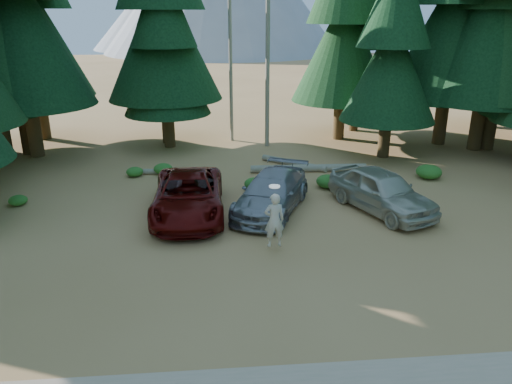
% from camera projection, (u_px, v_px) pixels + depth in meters
% --- Properties ---
extents(ground, '(160.00, 160.00, 0.00)m').
position_uv_depth(ground, '(291.00, 263.00, 15.77)').
color(ground, '#A57946').
rests_on(ground, ground).
extents(forest_belt_north, '(36.00, 7.00, 22.00)m').
position_uv_depth(forest_belt_north, '(253.00, 144.00, 29.80)').
color(forest_belt_north, black).
rests_on(forest_belt_north, ground).
extents(snag_front, '(0.24, 0.24, 12.00)m').
position_uv_depth(snag_front, '(268.00, 40.00, 27.33)').
color(snag_front, gray).
rests_on(snag_front, ground).
extents(snag_back, '(0.20, 0.20, 10.00)m').
position_uv_depth(snag_back, '(231.00, 56.00, 28.91)').
color(snag_back, gray).
rests_on(snag_back, ground).
extents(red_pickup, '(2.67, 5.77, 1.60)m').
position_uv_depth(red_pickup, '(188.00, 195.00, 19.26)').
color(red_pickup, '#570907').
rests_on(red_pickup, ground).
extents(silver_minivan_center, '(4.00, 5.56, 1.50)m').
position_uv_depth(silver_minivan_center, '(272.00, 193.00, 19.67)').
color(silver_minivan_center, '#929499').
rests_on(silver_minivan_center, ground).
extents(silver_minivan_right, '(3.79, 5.32, 1.68)m').
position_uv_depth(silver_minivan_right, '(382.00, 191.00, 19.64)').
color(silver_minivan_right, beige).
rests_on(silver_minivan_right, ground).
extents(frisbee_player, '(0.72, 0.51, 2.10)m').
position_uv_depth(frisbee_player, '(274.00, 220.00, 16.26)').
color(frisbee_player, beige).
rests_on(frisbee_player, ground).
extents(log_left, '(3.65, 0.49, 0.26)m').
position_uv_depth(log_left, '(181.00, 171.00, 24.32)').
color(log_left, gray).
rests_on(log_left, ground).
extents(log_mid, '(3.06, 2.67, 0.31)m').
position_uv_depth(log_mid, '(294.00, 163.00, 25.51)').
color(log_mid, gray).
rests_on(log_mid, ground).
extents(log_right, '(5.74, 0.52, 0.37)m').
position_uv_depth(log_right, '(308.00, 168.00, 24.63)').
color(log_right, gray).
rests_on(log_right, ground).
extents(shrub_far_left, '(0.81, 0.81, 0.44)m').
position_uv_depth(shrub_far_left, '(135.00, 172.00, 23.95)').
color(shrub_far_left, '#327021').
rests_on(shrub_far_left, ground).
extents(shrub_left, '(0.91, 0.91, 0.50)m').
position_uv_depth(shrub_left, '(163.00, 169.00, 24.32)').
color(shrub_left, '#327021').
rests_on(shrub_left, ground).
extents(shrub_center_left, '(1.12, 1.12, 0.62)m').
position_uv_depth(shrub_center_left, '(174.00, 188.00, 21.49)').
color(shrub_center_left, '#327021').
rests_on(shrub_center_left, ground).
extents(shrub_center_right, '(0.96, 0.96, 0.53)m').
position_uv_depth(shrub_center_right, '(255.00, 184.00, 22.17)').
color(shrub_center_right, '#327021').
rests_on(shrub_center_right, ground).
extents(shrub_right, '(1.04, 1.04, 0.57)m').
position_uv_depth(shrub_right, '(328.00, 181.00, 22.42)').
color(shrub_right, '#327021').
rests_on(shrub_right, ground).
extents(shrub_far_right, '(1.04, 1.04, 0.57)m').
position_uv_depth(shrub_far_right, '(341.00, 181.00, 22.42)').
color(shrub_far_right, '#327021').
rests_on(shrub_far_right, ground).
extents(shrub_edge_west, '(0.75, 0.75, 0.41)m').
position_uv_depth(shrub_edge_west, '(18.00, 200.00, 20.41)').
color(shrub_edge_west, '#327021').
rests_on(shrub_edge_west, ground).
extents(shrub_edge_east, '(1.19, 1.19, 0.65)m').
position_uv_depth(shrub_edge_east, '(429.00, 172.00, 23.62)').
color(shrub_edge_east, '#327021').
rests_on(shrub_edge_east, ground).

